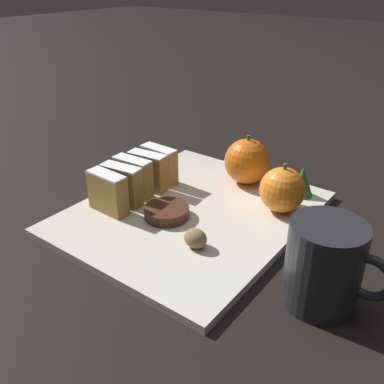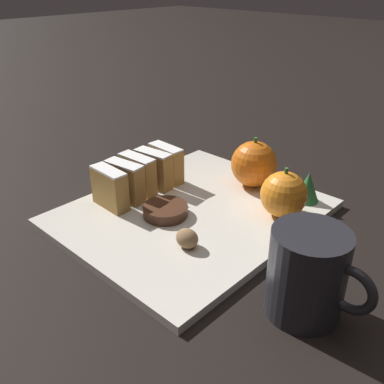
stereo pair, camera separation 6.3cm
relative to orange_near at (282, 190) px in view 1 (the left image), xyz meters
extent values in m
plane|color=black|center=(-0.11, -0.08, -0.05)|extent=(6.00, 6.00, 0.00)
cube|color=silver|center=(-0.11, -0.08, -0.04)|extent=(0.31, 0.37, 0.01)
cube|color=#B28442|center=(-0.20, -0.16, 0.00)|extent=(0.07, 0.03, 0.06)
cube|color=white|center=(-0.20, -0.16, 0.03)|extent=(0.06, 0.03, 0.00)
cube|color=#B28442|center=(-0.21, -0.13, 0.00)|extent=(0.07, 0.03, 0.06)
cube|color=white|center=(-0.21, -0.13, 0.03)|extent=(0.07, 0.03, 0.00)
cube|color=#B28442|center=(-0.21, -0.10, 0.00)|extent=(0.07, 0.03, 0.06)
cube|color=white|center=(-0.21, -0.10, 0.03)|extent=(0.06, 0.03, 0.00)
cube|color=#B28442|center=(-0.21, -0.07, 0.00)|extent=(0.07, 0.03, 0.06)
cube|color=white|center=(-0.21, -0.07, 0.03)|extent=(0.07, 0.03, 0.00)
cube|color=#B28442|center=(-0.21, -0.03, 0.00)|extent=(0.07, 0.03, 0.06)
cube|color=white|center=(-0.21, -0.03, 0.03)|extent=(0.06, 0.03, 0.00)
sphere|color=orange|center=(0.00, 0.00, 0.00)|extent=(0.07, 0.07, 0.07)
cylinder|color=#38702D|center=(0.00, 0.00, 0.04)|extent=(0.01, 0.01, 0.01)
sphere|color=orange|center=(-0.09, 0.05, 0.00)|extent=(0.08, 0.08, 0.08)
cylinder|color=#38702D|center=(-0.09, 0.05, 0.04)|extent=(0.00, 0.01, 0.01)
ellipsoid|color=#8E6B47|center=(-0.05, -0.15, -0.02)|extent=(0.03, 0.03, 0.03)
cylinder|color=#472819|center=(-0.12, -0.12, -0.03)|extent=(0.07, 0.07, 0.02)
cone|color=#2D7538|center=(0.00, 0.06, -0.01)|extent=(0.04, 0.04, 0.05)
cylinder|color=#232328|center=(0.12, -0.14, 0.00)|extent=(0.08, 0.08, 0.10)
torus|color=#232328|center=(0.17, -0.14, 0.01)|extent=(0.05, 0.01, 0.05)
camera|label=1|loc=(0.23, -0.53, 0.29)|focal=40.00mm
camera|label=2|loc=(0.28, -0.49, 0.29)|focal=40.00mm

